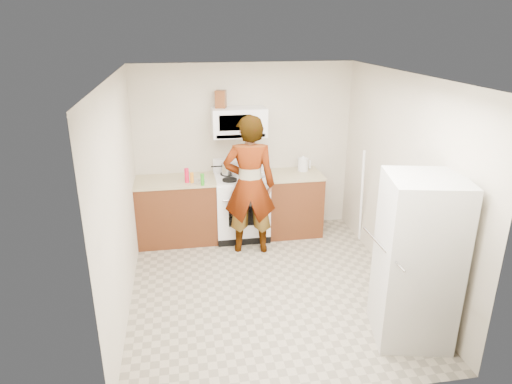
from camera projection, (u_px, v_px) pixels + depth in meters
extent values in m
plane|color=gray|center=(267.00, 287.00, 5.53)|extent=(3.60, 3.60, 0.00)
cube|color=beige|center=(244.00, 149.00, 6.75)|extent=(3.20, 0.02, 2.50)
cube|color=beige|center=(400.00, 183.00, 5.35)|extent=(0.02, 3.60, 2.50)
cube|color=#5A2B15|center=(177.00, 211.00, 6.59)|extent=(1.12, 0.62, 0.90)
cube|color=tan|center=(175.00, 181.00, 6.43)|extent=(1.14, 0.64, 0.03)
cube|color=#5A2B15|center=(292.00, 204.00, 6.86)|extent=(0.80, 0.62, 0.90)
cube|color=tan|center=(293.00, 175.00, 6.70)|extent=(0.82, 0.64, 0.03)
cube|color=white|center=(241.00, 208.00, 6.73)|extent=(0.76, 0.65, 0.90)
cube|color=white|center=(241.00, 178.00, 6.56)|extent=(0.76, 0.62, 0.03)
cube|color=white|center=(238.00, 165.00, 6.79)|extent=(0.76, 0.08, 0.20)
cube|color=white|center=(239.00, 122.00, 6.42)|extent=(0.76, 0.38, 0.40)
imported|color=tan|center=(250.00, 185.00, 6.12)|extent=(0.76, 0.55, 1.92)
cube|color=beige|center=(417.00, 260.00, 4.41)|extent=(0.83, 0.83, 1.70)
cylinder|color=silver|center=(303.00, 164.00, 6.79)|extent=(0.16, 0.16, 0.19)
cube|color=brown|center=(221.00, 99.00, 6.31)|extent=(0.17, 0.17, 0.24)
cylinder|color=silver|center=(230.00, 169.00, 6.62)|extent=(0.28, 0.28, 0.14)
cube|color=white|center=(255.00, 176.00, 6.51)|extent=(0.29, 0.25, 0.05)
cylinder|color=red|center=(187.00, 175.00, 6.28)|extent=(0.07, 0.07, 0.20)
cylinder|color=orange|center=(192.00, 178.00, 6.27)|extent=(0.06, 0.06, 0.15)
cylinder|color=#28941B|center=(202.00, 180.00, 6.18)|extent=(0.05, 0.05, 0.16)
cylinder|color=white|center=(199.00, 181.00, 6.34)|extent=(0.28, 0.28, 0.01)
cylinder|color=white|center=(362.00, 197.00, 6.37)|extent=(0.18, 0.28, 1.42)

